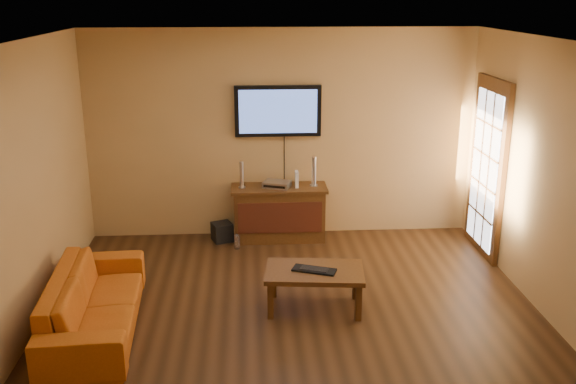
{
  "coord_description": "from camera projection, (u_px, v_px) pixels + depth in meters",
  "views": [
    {
      "loc": [
        -0.43,
        -5.63,
        3.12
      ],
      "look_at": [
        -0.02,
        0.8,
        1.1
      ],
      "focal_mm": 40.0,
      "sensor_mm": 36.0,
      "label": 1
    }
  ],
  "objects": [
    {
      "name": "television",
      "position": [
        278.0,
        111.0,
        8.15
      ],
      "size": [
        1.1,
        0.08,
        0.65
      ],
      "color": "black",
      "rests_on": "ground"
    },
    {
      "name": "coffee_table",
      "position": [
        315.0,
        275.0,
        6.5
      ],
      "size": [
        1.05,
        0.7,
        0.43
      ],
      "color": "#43260F",
      "rests_on": "ground"
    },
    {
      "name": "game_console",
      "position": [
        297.0,
        179.0,
        8.23
      ],
      "size": [
        0.04,
        0.15,
        0.2
      ],
      "primitive_type": "cube",
      "rotation": [
        0.0,
        0.0,
        -0.01
      ],
      "color": "white",
      "rests_on": "media_console"
    },
    {
      "name": "french_door",
      "position": [
        487.0,
        170.0,
        7.77
      ],
      "size": [
        0.07,
        1.02,
        2.22
      ],
      "color": "#43260F",
      "rests_on": "ground"
    },
    {
      "name": "media_console",
      "position": [
        279.0,
        213.0,
        8.36
      ],
      "size": [
        1.23,
        0.47,
        0.71
      ],
      "color": "#43260F",
      "rests_on": "ground"
    },
    {
      "name": "keyboard",
      "position": [
        314.0,
        270.0,
        6.46
      ],
      "size": [
        0.47,
        0.31,
        0.03
      ],
      "color": "black",
      "rests_on": "coffee_table"
    },
    {
      "name": "bottle",
      "position": [
        237.0,
        242.0,
        8.1
      ],
      "size": [
        0.07,
        0.07,
        0.2
      ],
      "color": "white",
      "rests_on": "ground"
    },
    {
      "name": "ground_plane",
      "position": [
        295.0,
        322.0,
        6.32
      ],
      "size": [
        5.0,
        5.0,
        0.0
      ],
      "primitive_type": "plane",
      "color": "black",
      "rests_on": "ground"
    },
    {
      "name": "speaker_left",
      "position": [
        242.0,
        176.0,
        8.18
      ],
      "size": [
        0.09,
        0.09,
        0.34
      ],
      "color": "silver",
      "rests_on": "media_console"
    },
    {
      "name": "av_receiver",
      "position": [
        277.0,
        184.0,
        8.24
      ],
      "size": [
        0.39,
        0.34,
        0.08
      ],
      "primitive_type": "cube",
      "rotation": [
        0.0,
        0.0,
        -0.35
      ],
      "color": "silver",
      "rests_on": "media_console"
    },
    {
      "name": "sofa",
      "position": [
        94.0,
        293.0,
        6.09
      ],
      "size": [
        0.7,
        2.0,
        0.77
      ],
      "primitive_type": "imported",
      "rotation": [
        0.0,
        0.0,
        1.64
      ],
      "color": "#BE5A15",
      "rests_on": "ground"
    },
    {
      "name": "subwoofer",
      "position": [
        222.0,
        232.0,
        8.36
      ],
      "size": [
        0.31,
        0.31,
        0.24
      ],
      "primitive_type": "cube",
      "rotation": [
        0.0,
        0.0,
        0.36
      ],
      "color": "black",
      "rests_on": "ground"
    },
    {
      "name": "speaker_right",
      "position": [
        314.0,
        173.0,
        8.25
      ],
      "size": [
        0.11,
        0.11,
        0.38
      ],
      "color": "silver",
      "rests_on": "media_console"
    },
    {
      "name": "room_walls",
      "position": [
        291.0,
        141.0,
        6.41
      ],
      "size": [
        5.0,
        5.0,
        5.0
      ],
      "color": "tan",
      "rests_on": "ground"
    }
  ]
}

